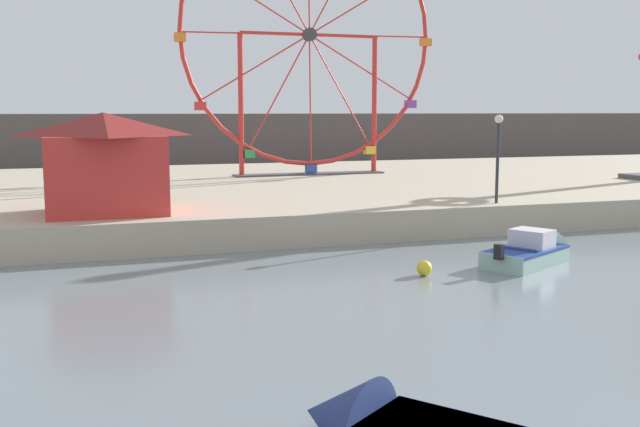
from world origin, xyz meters
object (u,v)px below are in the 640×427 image
(promenade_lamp_near, at_px, (498,144))
(mooring_buoy_orange, at_px, (424,268))
(carnival_booth_red_striped, at_px, (105,161))
(ferris_wheel_red_frame, at_px, (309,39))
(motorboat_seafoam, at_px, (536,251))

(promenade_lamp_near, relative_size, mooring_buoy_orange, 7.60)
(carnival_booth_red_striped, bearing_deg, mooring_buoy_orange, -44.35)
(mooring_buoy_orange, bearing_deg, ferris_wheel_red_frame, 80.71)
(motorboat_seafoam, relative_size, promenade_lamp_near, 1.20)
(ferris_wheel_red_frame, height_order, mooring_buoy_orange, ferris_wheel_red_frame)
(motorboat_seafoam, bearing_deg, promenade_lamp_near, 41.73)
(ferris_wheel_red_frame, bearing_deg, carnival_booth_red_striped, -132.25)
(ferris_wheel_red_frame, xyz_separation_m, promenade_lamp_near, (2.67, -14.68, -5.12))
(ferris_wheel_red_frame, relative_size, promenade_lamp_near, 4.38)
(promenade_lamp_near, height_order, mooring_buoy_orange, promenade_lamp_near)
(motorboat_seafoam, height_order, promenade_lamp_near, promenade_lamp_near)
(carnival_booth_red_striped, bearing_deg, ferris_wheel_red_frame, 47.78)
(promenade_lamp_near, bearing_deg, ferris_wheel_red_frame, 100.33)
(carnival_booth_red_striped, relative_size, promenade_lamp_near, 1.29)
(carnival_booth_red_striped, xyz_separation_m, mooring_buoy_orange, (8.16, -7.98, -2.69))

